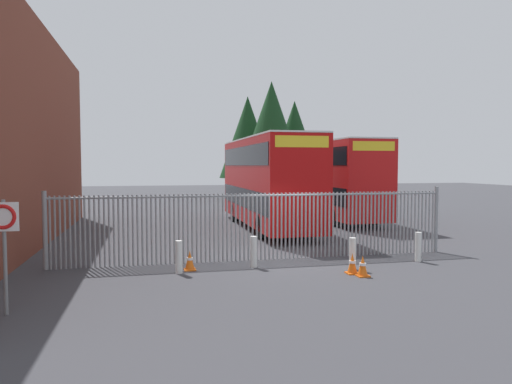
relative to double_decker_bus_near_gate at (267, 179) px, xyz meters
The scene contains 15 objects.
ground_plane 2.82m from the double_decker_bus_near_gate, 160.53° to the left, with size 100.00×100.00×0.00m, color #3D3D42.
palisade_fence 7.92m from the double_decker_bus_near_gate, 106.13° to the right, with size 13.15×0.14×2.35m.
double_decker_bus_near_gate is the anchor object (origin of this frame).
double_decker_bus_behind_fence_left 5.58m from the double_decker_bus_near_gate, 34.92° to the left, with size 2.54×10.81×4.42m.
bollard_near_left 10.31m from the double_decker_bus_near_gate, 118.61° to the right, with size 0.20×0.20×0.95m, color silver.
bollard_center_front 9.15m from the double_decker_bus_near_gate, 106.77° to the right, with size 0.20×0.20×0.95m, color silver.
bollard_near_right 9.69m from the double_decker_bus_near_gate, 88.59° to the right, with size 0.20×0.20×0.95m, color silver.
bollard_far_right 9.51m from the double_decker_bus_near_gate, 72.59° to the right, with size 0.20×0.20×0.95m, color silver.
traffic_cone_by_gate 10.58m from the double_decker_bus_near_gate, 89.22° to the right, with size 0.34×0.34×0.59m.
traffic_cone_mid_forecourt 10.23m from the double_decker_bus_near_gate, 90.04° to the right, with size 0.34×0.34×0.59m.
traffic_cone_near_kerb 9.88m from the double_decker_bus_near_gate, 117.85° to the right, with size 0.34×0.34×0.59m.
speed_limit_sign_post 14.65m from the double_decker_bus_near_gate, 125.82° to the right, with size 0.60×0.14×2.40m.
tree_tall_back 16.92m from the double_decker_bus_near_gate, 74.63° to the left, with size 5.30×5.30×10.12m.
tree_short_side 19.66m from the double_decker_bus_near_gate, 68.63° to the left, with size 4.51×4.51×8.85m.
tree_mid_row 21.01m from the double_decker_bus_near_gate, 80.88° to the left, with size 5.29×5.29×9.49m.
Camera 1 is at (-4.25, -14.77, 3.10)m, focal length 32.81 mm.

